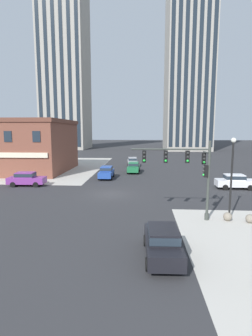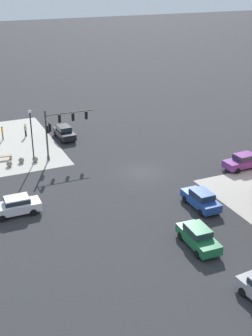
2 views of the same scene
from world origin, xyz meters
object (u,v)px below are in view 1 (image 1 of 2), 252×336
Objects in this scene: car_cross_eastbound at (163,241)px; bollard_sphere_curb_b at (250,219)px; car_parked_curb at (235,181)px; car_main_southbound_far at (134,167)px; car_main_mid at (132,161)px; street_lamp_corner_near at (232,170)px; car_main_southbound_near at (26,178)px; car_cross_far at (106,172)px; bollard_sphere_curb_a at (228,217)px; traffic_signal_main at (190,168)px.

bollard_sphere_curb_b is at bearing 39.97° from car_cross_eastbound.
car_parked_curb is (2.81, 11.44, 0.60)m from bollard_sphere_curb_b.
car_main_southbound_far is at bearing 95.16° from car_cross_eastbound.
bollard_sphere_curb_b is at bearing -71.84° from car_main_mid.
car_cross_eastbound is at bearing -131.41° from street_lamp_corner_near.
car_main_southbound_near is 1.01× the size of car_cross_eastbound.
car_parked_curb and car_cross_far have the same top height.
bollard_sphere_curb_a is at bearing 166.12° from bollard_sphere_curb_b.
car_main_mid is (-8.46, 29.42, -2.89)m from street_lamp_corner_near.
car_main_southbound_near is 10.64m from car_cross_far.
bollard_sphere_curb_b is 0.10× the size of street_lamp_corner_near.
bollard_sphere_curb_a is 3.49m from street_lamp_corner_near.
street_lamp_corner_near is 1.40× the size of car_cross_far.
street_lamp_corner_near reaches higher than car_main_southbound_far.
street_lamp_corner_near is at bearing -3.39° from traffic_signal_main.
traffic_signal_main is at bearing -62.23° from car_cross_far.
bollard_sphere_curb_b is 0.15× the size of car_parked_curb.
car_main_mid is at bearing 93.73° from car_main_southbound_far.
traffic_signal_main reaches higher than car_main_mid.
bollard_sphere_curb_b is at bearing -67.35° from car_main_southbound_far.
bollard_sphere_curb_a is 11.90m from car_parked_curb.
car_main_southbound_far is at bearing 112.65° from bollard_sphere_curb_b.
car_parked_curb is at bearing 0.02° from car_main_southbound_near.
street_lamp_corner_near is at bearing 37.00° from bollard_sphere_curb_a.
car_cross_far is (-6.17, 22.75, 0.00)m from car_cross_eastbound.
bollard_sphere_curb_a is 30.68m from car_main_mid.
car_parked_curb reaches higher than bollard_sphere_curb_b.
car_cross_far is (-11.47, 16.69, 0.60)m from bollard_sphere_curb_a.
car_main_mid is at bearing 108.16° from bollard_sphere_curb_b.
traffic_signal_main is at bearing 174.22° from bollard_sphere_curb_a.
traffic_signal_main is 0.96× the size of street_lamp_corner_near.
street_lamp_corner_near is at bearing -54.99° from car_cross_far.
bollard_sphere_curb_b is at bearing -52.78° from car_cross_far.
car_main_southbound_near reaches higher than bollard_sphere_curb_a.
car_parked_curb is at bearing 56.55° from traffic_signal_main.
bollard_sphere_curb_a is 0.14× the size of car_cross_eastbound.
bollard_sphere_curb_b is 0.15× the size of car_cross_far.
car_main_mid is at bearing 76.21° from car_cross_far.
street_lamp_corner_near is 1.37× the size of car_main_mid.
bollard_sphere_curb_a and bollard_sphere_curb_b have the same top height.
car_main_mid is 13.22m from car_cross_far.
car_cross_eastbound is 35.71m from car_main_mid.
car_main_southbound_near and car_cross_eastbound have the same top height.
car_cross_eastbound and car_cross_far have the same top height.
car_cross_eastbound is 23.57m from car_cross_far.
street_lamp_corner_near is (2.98, -0.18, -0.10)m from traffic_signal_main.
car_cross_eastbound reaches higher than bollard_sphere_curb_a.
car_main_mid is (-5.49, 29.24, -2.99)m from traffic_signal_main.
traffic_signal_main is 9.25× the size of bollard_sphere_curb_a.
car_cross_far is (-11.61, 16.58, -2.89)m from street_lamp_corner_near.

